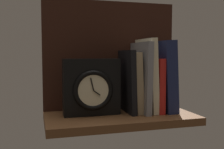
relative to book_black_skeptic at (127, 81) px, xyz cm
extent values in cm
cube|color=brown|center=(-3.43, -2.64, -12.04)|extent=(49.67, 24.59, 2.50)
cube|color=black|center=(-3.43, 9.05, 9.03)|extent=(49.67, 1.20, 39.64)
cube|color=black|center=(0.00, 0.00, 0.00)|extent=(2.45, 13.91, 21.63)
cube|color=tan|center=(2.42, 0.00, -0.36)|extent=(3.45, 12.08, 20.95)
cube|color=gray|center=(4.91, 0.00, 1.37)|extent=(2.45, 16.90, 24.36)
cube|color=beige|center=(7.32, 0.00, 2.01)|extent=(3.50, 14.75, 25.69)
cube|color=red|center=(9.83, 0.00, -1.45)|extent=(2.17, 15.17, 18.69)
cube|color=#192147|center=(13.24, 0.00, 1.66)|extent=(5.33, 16.12, 25.07)
cube|color=black|center=(-12.76, -0.31, -1.43)|extent=(18.73, 5.35, 18.73)
torus|color=black|center=(-12.76, -3.39, -2.20)|extent=(13.15, 1.62, 13.15)
cylinder|color=beige|center=(-12.76, -3.39, -2.20)|extent=(10.62, 0.60, 10.62)
cube|color=black|center=(-11.72, -3.89, -2.97)|extent=(2.27, 0.30, 1.78)
cube|color=black|center=(-13.23, -3.89, -0.17)|extent=(1.22, 0.30, 4.12)
torus|color=black|center=(-12.76, -2.99, 5.38)|extent=(2.44, 0.44, 2.44)
camera|label=1|loc=(-30.47, -87.25, 9.50)|focal=42.94mm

